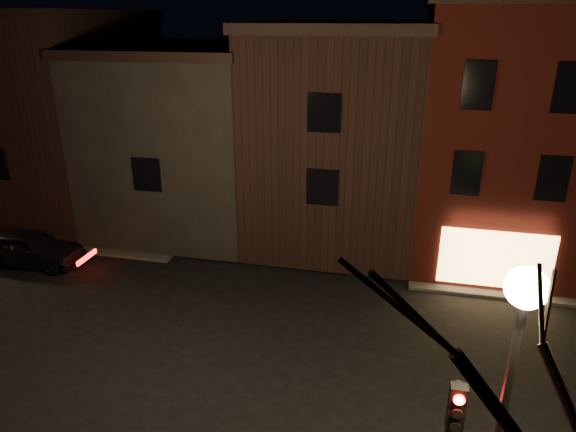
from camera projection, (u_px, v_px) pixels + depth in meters
The scene contains 8 objects.
ground at pixel (244, 349), 16.10m from camera, with size 120.00×120.00×0.00m, color black.
sidewalk_far_left at pixel (70, 154), 38.41m from camera, with size 30.00×30.00×0.12m, color #2D2B28.
corner_building at pixel (496, 130), 21.02m from camera, with size 6.50×8.50×10.50m.
row_building_a at pixel (341, 131), 23.53m from camera, with size 7.30×10.30×9.40m.
row_building_b at pixel (194, 134), 25.23m from camera, with size 7.80×10.30×8.40m.
row_building_c at pixel (62, 112), 26.48m from camera, with size 7.30×10.30×9.90m.
street_lamp_near at pixel (514, 355), 7.46m from camera, with size 0.60×0.60×6.48m.
parked_car_a at pixel (30, 248), 21.34m from camera, with size 1.78×4.41×1.50m, color black.
Camera 1 is at (4.40, -12.78, 9.80)m, focal length 32.00 mm.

